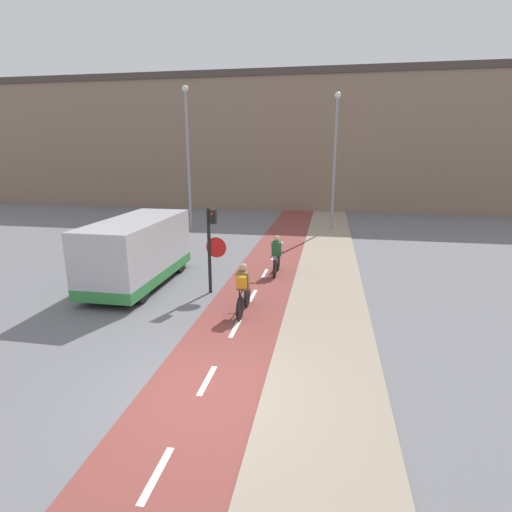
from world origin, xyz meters
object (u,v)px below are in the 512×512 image
traffic_light_pole (212,241)px  van (138,253)px  street_lamp_sidewalk (335,150)px  cyclist_far (277,257)px  cyclist_near (243,290)px  street_lamp_far (188,146)px

traffic_light_pole → van: size_ratio=0.56×
street_lamp_sidewalk → cyclist_far: size_ratio=4.74×
cyclist_far → cyclist_near: bearing=-96.4°
cyclist_near → street_lamp_far: bearing=115.9°
street_lamp_far → street_lamp_sidewalk: size_ratio=1.04×
cyclist_far → street_lamp_far: bearing=128.5°
street_lamp_far → van: 10.49m
street_lamp_sidewalk → van: 13.56m
traffic_light_pole → cyclist_far: 3.21m
cyclist_near → van: (-4.14, 1.91, 0.43)m
cyclist_near → traffic_light_pole: bearing=131.4°
street_lamp_sidewalk → van: (-6.66, -11.29, -3.48)m
van → cyclist_near: bearing=-24.8°
street_lamp_sidewalk → cyclist_near: street_lamp_sidewalk is taller
street_lamp_sidewalk → cyclist_near: size_ratio=4.59×
traffic_light_pole → cyclist_far: traffic_light_pole is taller
street_lamp_far → cyclist_near: street_lamp_far is taller
street_lamp_far → van: street_lamp_far is taller
traffic_light_pole → street_lamp_sidewalk: 12.61m
street_lamp_sidewalk → cyclist_far: (-2.07, -9.23, -3.95)m
cyclist_near → cyclist_far: (0.45, 3.97, -0.04)m
cyclist_near → cyclist_far: cyclist_near is taller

